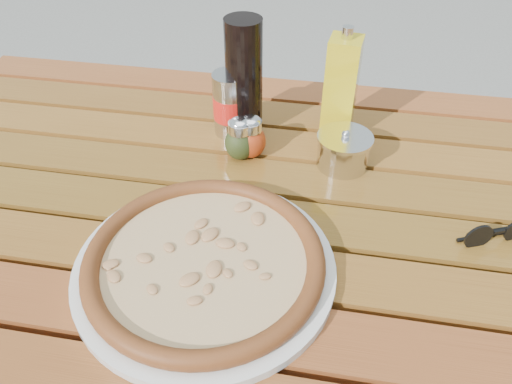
% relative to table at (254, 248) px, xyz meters
% --- Properties ---
extents(table, '(1.40, 0.90, 0.75)m').
position_rel_table_xyz_m(table, '(0.00, 0.00, 0.00)').
color(table, '#391B0D').
rests_on(table, ground).
extents(plate, '(0.40, 0.40, 0.01)m').
position_rel_table_xyz_m(plate, '(-0.05, -0.12, 0.08)').
color(plate, silver).
rests_on(plate, table).
extents(pizza, '(0.43, 0.43, 0.03)m').
position_rel_table_xyz_m(pizza, '(-0.05, -0.12, 0.10)').
color(pizza, beige).
rests_on(pizza, plate).
extents(pepper_shaker, '(0.07, 0.07, 0.08)m').
position_rel_table_xyz_m(pepper_shaker, '(-0.03, 0.15, 0.11)').
color(pepper_shaker, '#BA3B15').
rests_on(pepper_shaker, table).
extents(oregano_shaker, '(0.07, 0.07, 0.08)m').
position_rel_table_xyz_m(oregano_shaker, '(-0.05, 0.15, 0.11)').
color(oregano_shaker, '#354019').
rests_on(oregano_shaker, table).
extents(dark_bottle, '(0.07, 0.07, 0.22)m').
position_rel_table_xyz_m(dark_bottle, '(-0.06, 0.23, 0.19)').
color(dark_bottle, black).
rests_on(dark_bottle, table).
extents(soda_can, '(0.07, 0.07, 0.12)m').
position_rel_table_xyz_m(soda_can, '(-0.08, 0.22, 0.13)').
color(soda_can, '#BBBBC0').
rests_on(soda_can, table).
extents(olive_oil_cruet, '(0.06, 0.06, 0.21)m').
position_rel_table_xyz_m(olive_oil_cruet, '(0.11, 0.25, 0.17)').
color(olive_oil_cruet, gold).
rests_on(olive_oil_cruet, table).
extents(parmesan_tin, '(0.12, 0.12, 0.07)m').
position_rel_table_xyz_m(parmesan_tin, '(0.13, 0.16, 0.11)').
color(parmesan_tin, silver).
rests_on(parmesan_tin, table).
extents(sunglasses, '(0.11, 0.06, 0.04)m').
position_rel_table_xyz_m(sunglasses, '(0.36, 0.01, 0.09)').
color(sunglasses, black).
rests_on(sunglasses, table).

